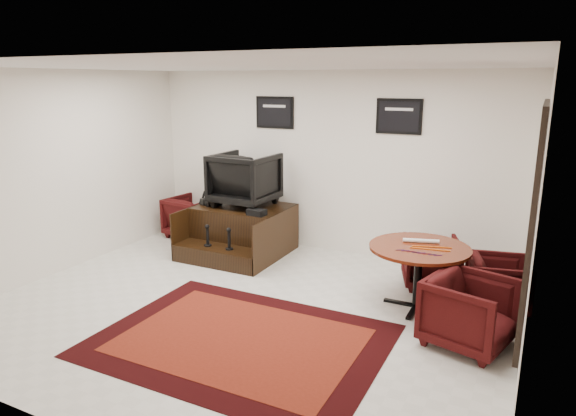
# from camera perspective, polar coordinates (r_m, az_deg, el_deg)

# --- Properties ---
(ground) EXTENTS (6.00, 6.00, 0.00)m
(ground) POSITION_cam_1_polar(r_m,az_deg,el_deg) (6.27, -4.78, -11.05)
(ground) COLOR silver
(ground) RESTS_ON ground
(room_shell) EXTENTS (6.02, 5.02, 2.81)m
(room_shell) POSITION_cam_1_polar(r_m,az_deg,el_deg) (5.65, -0.95, 5.21)
(room_shell) COLOR white
(room_shell) RESTS_ON ground
(area_rug) EXTENTS (2.94, 2.21, 0.01)m
(area_rug) POSITION_cam_1_polar(r_m,az_deg,el_deg) (5.57, -5.30, -14.42)
(area_rug) COLOR black
(area_rug) RESTS_ON ground
(shine_podium) EXTENTS (1.42, 1.46, 0.73)m
(shine_podium) POSITION_cam_1_polar(r_m,az_deg,el_deg) (8.10, -5.23, -2.62)
(shine_podium) COLOR black
(shine_podium) RESTS_ON ground
(shine_chair) EXTENTS (0.92, 0.86, 0.92)m
(shine_chair) POSITION_cam_1_polar(r_m,az_deg,el_deg) (8.02, -4.82, 3.50)
(shine_chair) COLOR black
(shine_chair) RESTS_ON shine_podium
(shoes_pair) EXTENTS (0.29, 0.33, 0.10)m
(shoes_pair) POSITION_cam_1_polar(r_m,az_deg,el_deg) (8.23, -8.56, 0.74)
(shoes_pair) COLOR black
(shoes_pair) RESTS_ON shine_podium
(polish_kit) EXTENTS (0.27, 0.20, 0.09)m
(polish_kit) POSITION_cam_1_polar(r_m,az_deg,el_deg) (7.50, -3.51, -0.47)
(polish_kit) COLOR black
(polish_kit) RESTS_ON shine_podium
(umbrella_black) EXTENTS (0.31, 0.12, 0.83)m
(umbrella_black) POSITION_cam_1_polar(r_m,az_deg,el_deg) (8.46, -10.28, -1.54)
(umbrella_black) COLOR black
(umbrella_black) RESTS_ON ground
(umbrella_hooked) EXTENTS (0.35, 0.13, 0.94)m
(umbrella_hooked) POSITION_cam_1_polar(r_m,az_deg,el_deg) (8.58, -9.94, -0.89)
(umbrella_hooked) COLOR black
(umbrella_hooked) RESTS_ON ground
(armchair_side) EXTENTS (0.83, 0.78, 0.77)m
(armchair_side) POSITION_cam_1_polar(r_m,az_deg,el_deg) (9.03, -10.64, -0.74)
(armchair_side) COLOR black
(armchair_side) RESTS_ON ground
(meeting_table) EXTENTS (1.17, 1.17, 0.77)m
(meeting_table) POSITION_cam_1_polar(r_m,az_deg,el_deg) (6.22, 14.38, -4.97)
(meeting_table) COLOR #4D170B
(meeting_table) RESTS_ON ground
(table_chair_back) EXTENTS (0.87, 0.84, 0.72)m
(table_chair_back) POSITION_cam_1_polar(r_m,az_deg,el_deg) (7.03, 15.61, -5.54)
(table_chair_back) COLOR black
(table_chair_back) RESTS_ON ground
(table_chair_window) EXTENTS (0.76, 0.80, 0.70)m
(table_chair_window) POSITION_cam_1_polar(r_m,az_deg,el_deg) (6.59, 22.30, -7.51)
(table_chair_window) COLOR black
(table_chair_window) RESTS_ON ground
(table_chair_corner) EXTENTS (0.91, 0.94, 0.80)m
(table_chair_corner) POSITION_cam_1_polar(r_m,az_deg,el_deg) (5.60, 19.53, -10.52)
(table_chair_corner) COLOR black
(table_chair_corner) RESTS_ON ground
(paper_roll) EXTENTS (0.42, 0.17, 0.05)m
(paper_roll) POSITION_cam_1_polar(r_m,az_deg,el_deg) (6.32, 14.55, -3.56)
(paper_roll) COLOR white
(paper_roll) RESTS_ON meeting_table
(table_clutter) EXTENTS (0.57, 0.37, 0.01)m
(table_clutter) POSITION_cam_1_polar(r_m,az_deg,el_deg) (6.10, 15.25, -4.44)
(table_clutter) COLOR orange
(table_clutter) RESTS_ON meeting_table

